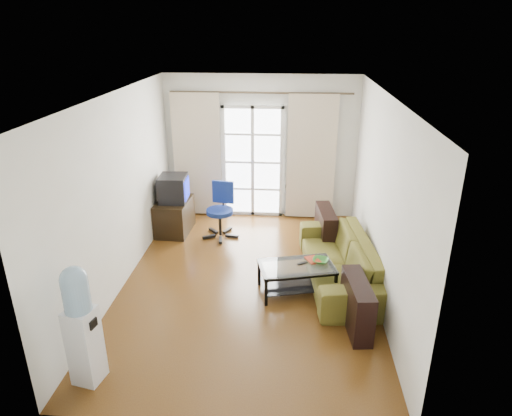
{
  "coord_description": "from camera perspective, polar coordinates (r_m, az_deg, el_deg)",
  "views": [
    {
      "loc": [
        0.57,
        -5.77,
        3.55
      ],
      "look_at": [
        0.09,
        0.35,
        1.04
      ],
      "focal_mm": 32.0,
      "sensor_mm": 36.0,
      "label": 1
    }
  ],
  "objects": [
    {
      "name": "floor",
      "position": [
        6.8,
        -0.98,
        -9.22
      ],
      "size": [
        5.2,
        5.2,
        0.0
      ],
      "primitive_type": "plane",
      "color": "brown",
      "rests_on": "ground"
    },
    {
      "name": "ceiling",
      "position": [
        5.86,
        -1.15,
        13.91
      ],
      "size": [
        5.2,
        5.2,
        0.0
      ],
      "primitive_type": "plane",
      "rotation": [
        3.14,
        0.0,
        0.0
      ],
      "color": "white",
      "rests_on": "wall_back"
    },
    {
      "name": "wall_back",
      "position": [
        8.67,
        0.6,
        7.56
      ],
      "size": [
        3.6,
        0.02,
        2.7
      ],
      "primitive_type": "cube",
      "color": "white",
      "rests_on": "floor"
    },
    {
      "name": "wall_front",
      "position": [
        3.9,
        -4.81,
        -12.16
      ],
      "size": [
        3.6,
        0.02,
        2.7
      ],
      "primitive_type": "cube",
      "color": "white",
      "rests_on": "floor"
    },
    {
      "name": "wall_left",
      "position": [
        6.62,
        -16.78,
        1.85
      ],
      "size": [
        0.02,
        5.2,
        2.7
      ],
      "primitive_type": "cube",
      "color": "white",
      "rests_on": "floor"
    },
    {
      "name": "wall_right",
      "position": [
        6.3,
        15.47,
        0.96
      ],
      "size": [
        0.02,
        5.2,
        2.7
      ],
      "primitive_type": "cube",
      "color": "white",
      "rests_on": "floor"
    },
    {
      "name": "french_door",
      "position": [
        8.71,
        -0.42,
        5.74
      ],
      "size": [
        1.16,
        0.06,
        2.15
      ],
      "color": "white",
      "rests_on": "wall_back"
    },
    {
      "name": "curtain_rod",
      "position": [
        8.37,
        0.58,
        14.22
      ],
      "size": [
        3.3,
        0.04,
        0.04
      ],
      "primitive_type": "cylinder",
      "rotation": [
        0.0,
        1.57,
        0.0
      ],
      "color": "#4C3F2D",
      "rests_on": "wall_back"
    },
    {
      "name": "curtain_left",
      "position": [
        8.76,
        -7.36,
        6.51
      ],
      "size": [
        0.9,
        0.07,
        2.35
      ],
      "primitive_type": "cube",
      "color": "beige",
      "rests_on": "curtain_rod"
    },
    {
      "name": "curtain_right",
      "position": [
        8.59,
        6.92,
        6.21
      ],
      "size": [
        0.9,
        0.07,
        2.35
      ],
      "primitive_type": "cube",
      "color": "beige",
      "rests_on": "curtain_rod"
    },
    {
      "name": "radiator",
      "position": [
        8.88,
        5.69,
        0.87
      ],
      "size": [
        0.64,
        0.12,
        0.64
      ],
      "primitive_type": "cube",
      "color": "gray",
      "rests_on": "floor"
    },
    {
      "name": "sofa",
      "position": [
        6.8,
        10.3,
        -6.41
      ],
      "size": [
        2.44,
        1.36,
        0.66
      ],
      "primitive_type": "imported",
      "rotation": [
        0.0,
        0.0,
        -1.46
      ],
      "color": "brown",
      "rests_on": "floor"
    },
    {
      "name": "coffee_table",
      "position": [
        6.47,
        5.09,
        -8.33
      ],
      "size": [
        1.14,
        0.82,
        0.42
      ],
      "rotation": [
        0.0,
        0.0,
        0.25
      ],
      "color": "silver",
      "rests_on": "floor"
    },
    {
      "name": "bowl",
      "position": [
        6.5,
        8.06,
        -6.52
      ],
      "size": [
        0.33,
        0.33,
        0.05
      ],
      "primitive_type": "imported",
      "rotation": [
        0.0,
        0.0,
        -0.26
      ],
      "color": "#308448",
      "rests_on": "coffee_table"
    },
    {
      "name": "book",
      "position": [
        6.51,
        6.45,
        -6.58
      ],
      "size": [
        0.34,
        0.35,
        0.02
      ],
      "primitive_type": "imported",
      "rotation": [
        0.0,
        0.0,
        0.44
      ],
      "color": "maroon",
      "rests_on": "coffee_table"
    },
    {
      "name": "remote",
      "position": [
        6.45,
        5.82,
        -6.87
      ],
      "size": [
        0.15,
        0.11,
        0.02
      ],
      "primitive_type": "cube",
      "rotation": [
        0.0,
        0.0,
        0.54
      ],
      "color": "black",
      "rests_on": "coffee_table"
    },
    {
      "name": "tv_stand",
      "position": [
        8.35,
        -10.17,
        -1.01
      ],
      "size": [
        0.59,
        0.85,
        0.6
      ],
      "primitive_type": "cube",
      "rotation": [
        0.0,
        0.0,
        -0.05
      ],
      "color": "black",
      "rests_on": "floor"
    },
    {
      "name": "crt_tv",
      "position": [
        8.15,
        -10.42,
        2.43
      ],
      "size": [
        0.53,
        0.53,
        0.47
      ],
      "rotation": [
        0.0,
        0.0,
        0.04
      ],
      "color": "black",
      "rests_on": "tv_stand"
    },
    {
      "name": "task_chair",
      "position": [
        8.08,
        -4.44,
        -1.62
      ],
      "size": [
        0.76,
        0.76,
        0.97
      ],
      "rotation": [
        0.0,
        0.0,
        -0.16
      ],
      "color": "black",
      "rests_on": "floor"
    },
    {
      "name": "water_cooler",
      "position": [
        5.09,
        -21.01,
        -13.32
      ],
      "size": [
        0.33,
        0.33,
        1.36
      ],
      "rotation": [
        0.0,
        0.0,
        -0.2
      ],
      "color": "white",
      "rests_on": "floor"
    }
  ]
}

